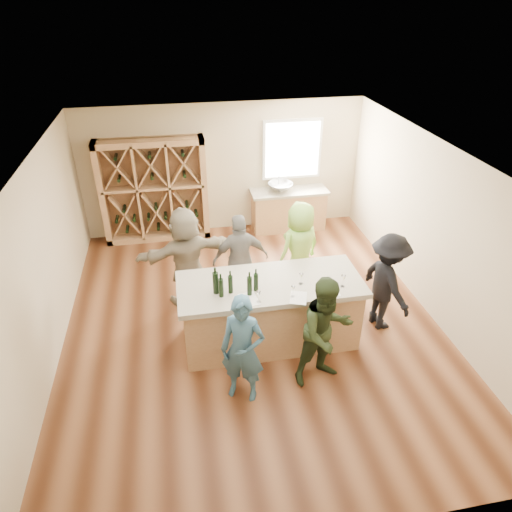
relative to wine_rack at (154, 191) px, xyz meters
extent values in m
cube|color=brown|center=(1.50, -3.27, -1.15)|extent=(6.00, 7.00, 0.10)
cube|color=white|center=(1.50, -3.27, 1.75)|extent=(6.00, 7.00, 0.10)
cube|color=#C3B08D|center=(1.50, 0.28, 0.30)|extent=(6.00, 0.10, 2.80)
cube|color=#C3B08D|center=(1.50, -6.82, 0.30)|extent=(6.00, 0.10, 2.80)
cube|color=#C3B08D|center=(-1.55, -3.27, 0.30)|extent=(0.10, 7.00, 2.80)
cube|color=#C3B08D|center=(4.55, -3.27, 0.30)|extent=(0.10, 7.00, 2.80)
cube|color=white|center=(3.00, 0.20, 0.65)|extent=(1.30, 0.06, 1.30)
cube|color=white|center=(3.00, 0.17, 0.65)|extent=(1.18, 0.01, 1.18)
cube|color=#AE7F53|center=(0.00, 0.00, 0.00)|extent=(2.20, 0.45, 2.20)
cube|color=#AE7F53|center=(2.90, -0.07, -0.67)|extent=(1.60, 0.58, 0.86)
cube|color=#A09783|center=(2.90, -0.07, -0.21)|extent=(1.70, 0.62, 0.06)
imported|color=silver|center=(2.70, -0.07, -0.09)|extent=(0.54, 0.54, 0.19)
cylinder|color=silver|center=(2.70, 0.11, -0.03)|extent=(0.02, 0.02, 0.30)
cube|color=#AE7F53|center=(1.69, -3.73, -0.60)|extent=(2.60, 1.00, 1.00)
cube|color=#A09783|center=(1.69, -3.73, -0.06)|extent=(2.72, 1.12, 0.08)
cylinder|color=black|center=(0.88, -3.85, 0.15)|extent=(0.11, 0.11, 0.34)
cylinder|color=black|center=(0.95, -3.94, 0.12)|extent=(0.07, 0.07, 0.29)
cylinder|color=black|center=(1.09, -3.87, 0.12)|extent=(0.08, 0.08, 0.28)
cylinder|color=black|center=(1.34, -3.97, 0.12)|extent=(0.09, 0.09, 0.29)
cylinder|color=black|center=(1.45, -3.88, 0.12)|extent=(0.08, 0.08, 0.27)
cone|color=white|center=(1.43, -4.17, 0.06)|extent=(0.07, 0.07, 0.16)
cone|color=white|center=(1.93, -4.13, 0.06)|extent=(0.07, 0.07, 0.16)
cone|color=white|center=(2.40, -4.14, 0.07)|extent=(0.08, 0.08, 0.19)
cone|color=white|center=(2.12, -3.84, 0.06)|extent=(0.07, 0.07, 0.16)
cone|color=white|center=(2.69, -4.02, 0.08)|extent=(0.08, 0.08, 0.19)
cube|color=white|center=(1.31, -4.08, -0.02)|extent=(0.28, 0.36, 0.00)
cube|color=white|center=(2.00, -4.17, -0.02)|extent=(0.32, 0.37, 0.00)
cube|color=white|center=(2.49, -4.07, -0.02)|extent=(0.27, 0.35, 0.00)
imported|color=#335972|center=(1.11, -4.76, -0.30)|extent=(0.71, 0.63, 1.60)
imported|color=#263319|center=(2.26, -4.65, -0.27)|extent=(0.89, 0.63, 1.66)
imported|color=black|center=(3.56, -3.69, -0.28)|extent=(0.69, 1.14, 1.65)
imported|color=slate|center=(1.42, -2.58, -0.28)|extent=(0.99, 0.55, 1.64)
imported|color=#8CC64C|center=(2.49, -2.47, -0.25)|extent=(0.98, 0.83, 1.71)
imported|color=gray|center=(0.52, -2.45, -0.21)|extent=(1.74, 0.97, 1.77)
camera|label=1|loc=(0.48, -9.11, 3.74)|focal=32.00mm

